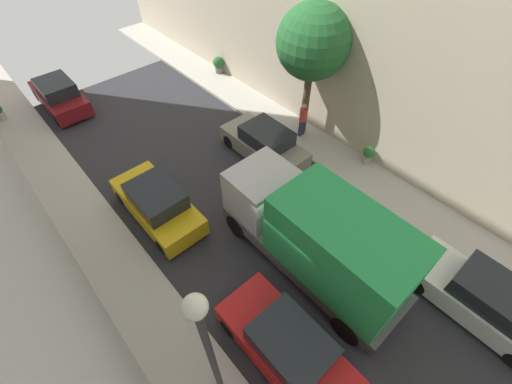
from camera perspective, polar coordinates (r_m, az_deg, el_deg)
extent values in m
plane|color=#2D2D33|center=(12.22, 7.10, -10.59)|extent=(32.00, 32.00, 0.00)
cube|color=#B7B2A8|center=(10.94, -13.11, -25.27)|extent=(2.00, 44.00, 0.15)
cube|color=#B7B2A8|center=(15.03, 20.30, 1.06)|extent=(2.00, 44.00, 0.15)
cube|color=red|center=(10.29, 5.13, -25.00)|extent=(1.76, 4.20, 0.76)
cube|color=#1E2328|center=(9.60, 6.13, -24.38)|extent=(1.56, 2.10, 0.64)
cylinder|color=black|center=(10.70, -4.51, -22.11)|extent=(0.22, 0.64, 0.64)
cylinder|color=black|center=(11.08, 2.07, -17.10)|extent=(0.22, 0.64, 0.64)
cylinder|color=black|center=(10.60, 15.17, -27.99)|extent=(0.22, 0.64, 0.64)
cube|color=gold|center=(13.28, -16.44, -2.30)|extent=(1.76, 4.20, 0.76)
cube|color=#1E2328|center=(12.67, -16.76, -0.67)|extent=(1.56, 2.10, 0.64)
cylinder|color=black|center=(14.37, -21.95, -0.85)|extent=(0.22, 0.64, 0.64)
cylinder|color=black|center=(14.65, -16.70, 2.19)|extent=(0.22, 0.64, 0.64)
cylinder|color=black|center=(12.38, -15.67, -8.97)|extent=(0.22, 0.64, 0.64)
cylinder|color=black|center=(12.71, -9.74, -5.23)|extent=(0.22, 0.64, 0.64)
cube|color=maroon|center=(21.16, -30.45, 13.69)|extent=(1.76, 4.20, 0.76)
cube|color=#1E2328|center=(20.71, -31.07, 15.10)|extent=(1.56, 2.10, 0.64)
cylinder|color=black|center=(22.55, -33.30, 13.66)|extent=(0.22, 0.64, 0.64)
cylinder|color=black|center=(22.73, -29.76, 15.56)|extent=(0.22, 0.64, 0.64)
cylinder|color=black|center=(19.84, -30.73, 10.49)|extent=(0.22, 0.64, 0.64)
cylinder|color=black|center=(20.04, -26.75, 12.63)|extent=(0.22, 0.64, 0.64)
cube|color=white|center=(12.73, 33.74, -15.08)|extent=(1.76, 4.20, 0.76)
cube|color=#1E2328|center=(12.22, 35.73, -13.86)|extent=(1.56, 2.10, 0.64)
cylinder|color=black|center=(12.38, 25.73, -13.99)|extent=(0.22, 0.64, 0.64)
cylinder|color=black|center=(13.35, 28.98, -9.57)|extent=(0.22, 0.64, 0.64)
cube|color=gray|center=(15.21, 1.39, 7.79)|extent=(1.76, 4.20, 0.76)
cube|color=#1E2328|center=(14.68, 1.84, 9.59)|extent=(1.56, 2.10, 0.64)
cylinder|color=black|center=(15.89, -4.56, 8.62)|extent=(0.22, 0.64, 0.64)
cylinder|color=black|center=(16.66, -0.30, 10.91)|extent=(0.22, 0.64, 0.64)
cylinder|color=black|center=(14.15, 3.31, 2.69)|extent=(0.22, 0.64, 0.64)
cylinder|color=black|center=(15.01, 7.62, 5.49)|extent=(0.22, 0.64, 0.64)
cube|color=#4C4C51|center=(11.47, 9.10, -10.08)|extent=(2.20, 6.60, 0.50)
cube|color=#B7B7BC|center=(11.54, 0.93, 0.29)|extent=(2.10, 1.80, 1.70)
cube|color=green|center=(10.01, 14.37, -9.14)|extent=(2.24, 4.20, 2.40)
cylinder|color=black|center=(12.28, -3.17, -5.70)|extent=(0.30, 0.96, 0.96)
cylinder|color=black|center=(13.10, 3.44, -1.10)|extent=(0.30, 0.96, 0.96)
cylinder|color=black|center=(10.82, 15.30, -21.63)|extent=(0.30, 0.96, 0.96)
cylinder|color=black|center=(11.75, 21.26, -14.90)|extent=(0.30, 0.96, 0.96)
cylinder|color=#2D334C|center=(16.36, 7.58, 10.73)|extent=(0.18, 0.18, 0.82)
cylinder|color=#2D334C|center=(16.50, 8.11, 11.02)|extent=(0.18, 0.18, 0.82)
cylinder|color=#D83F33|center=(16.01, 8.12, 12.96)|extent=(0.36, 0.36, 0.64)
sphere|color=tan|center=(15.75, 8.30, 14.32)|extent=(0.24, 0.24, 0.24)
cylinder|color=brown|center=(15.99, 8.49, 14.95)|extent=(0.32, 0.32, 3.25)
sphere|color=#23602D|center=(14.69, 9.78, 23.96)|extent=(3.01, 3.01, 3.01)
cylinder|color=#B2A899|center=(15.66, 18.39, 5.37)|extent=(0.34, 0.34, 0.40)
sphere|color=#2D7233|center=(15.40, 18.75, 6.47)|extent=(0.51, 0.51, 0.51)
cylinder|color=slate|center=(21.65, -6.35, 20.12)|extent=(0.46, 0.46, 0.37)
sphere|color=#23602D|center=(21.45, -6.45, 21.18)|extent=(0.65, 0.65, 0.65)
cylinder|color=#B2A899|center=(21.79, -37.49, 10.33)|extent=(0.42, 0.42, 0.38)
cylinder|color=#333338|center=(8.08, -7.55, -26.40)|extent=(0.16, 0.16, 4.95)
sphere|color=white|center=(5.55, -10.42, -18.77)|extent=(0.44, 0.44, 0.44)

